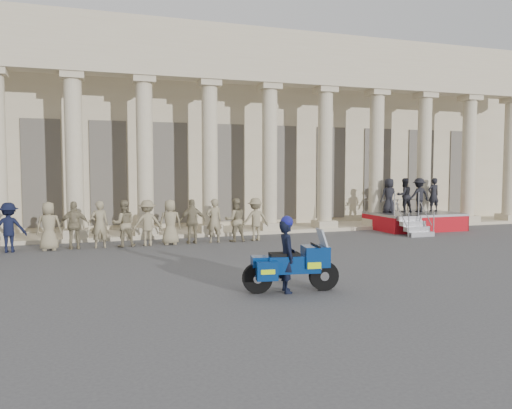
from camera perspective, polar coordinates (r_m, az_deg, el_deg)
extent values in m
plane|color=#48484A|center=(12.70, -2.60, -8.27)|extent=(90.00, 90.00, 0.00)
cube|color=#C1B190|center=(27.21, -11.44, 7.71)|extent=(40.00, 10.00, 9.00)
cube|color=#C1B190|center=(21.18, -9.18, -3.17)|extent=(40.00, 2.60, 0.15)
cube|color=#C1B190|center=(20.63, -9.02, 15.38)|extent=(35.80, 1.00, 1.00)
cube|color=#C1B190|center=(20.88, -9.06, 18.34)|extent=(35.80, 1.00, 1.20)
cube|color=#C1B190|center=(20.32, -27.23, -3.23)|extent=(0.90, 0.90, 0.30)
cube|color=#C1B190|center=(20.09, -19.87, -3.10)|extent=(0.90, 0.90, 0.30)
cylinder|color=#C1B190|center=(19.95, -20.07, 5.34)|extent=(0.64, 0.64, 5.60)
cube|color=#C1B190|center=(20.24, -20.27, 13.63)|extent=(0.85, 0.85, 0.24)
cube|color=#C1B190|center=(20.19, -12.46, -2.92)|extent=(0.90, 0.90, 0.30)
cylinder|color=#C1B190|center=(20.05, -12.59, 5.48)|extent=(0.64, 0.64, 5.60)
cube|color=#C1B190|center=(20.34, -12.72, 13.72)|extent=(0.85, 0.85, 0.24)
cube|color=#C1B190|center=(20.62, -5.26, -2.70)|extent=(0.90, 0.90, 0.30)
cylinder|color=#C1B190|center=(20.49, -5.31, 5.52)|extent=(0.64, 0.64, 5.60)
cube|color=#C1B190|center=(20.78, -5.36, 13.60)|extent=(0.85, 0.85, 0.24)
cube|color=#C1B190|center=(21.37, 1.55, -2.45)|extent=(0.90, 0.90, 0.30)
cylinder|color=#C1B190|center=(21.24, 1.56, 5.48)|extent=(0.64, 0.64, 5.60)
cube|color=#C1B190|center=(21.52, 1.58, 13.28)|extent=(0.85, 0.85, 0.24)
cube|color=#C1B190|center=(22.39, 7.81, -2.19)|extent=(0.90, 0.90, 0.30)
cylinder|color=#C1B190|center=(22.27, 7.89, 5.38)|extent=(0.64, 0.64, 5.60)
cube|color=#C1B190|center=(22.53, 7.96, 12.82)|extent=(0.85, 0.85, 0.24)
cube|color=#C1B190|center=(23.66, 13.47, -1.93)|extent=(0.90, 0.90, 0.30)
cylinder|color=#C1B190|center=(23.54, 13.58, 5.23)|extent=(0.64, 0.64, 5.60)
cube|color=#C1B190|center=(23.79, 13.70, 12.27)|extent=(0.85, 0.85, 0.24)
cube|color=#C1B190|center=(25.13, 18.50, -1.69)|extent=(0.90, 0.90, 0.30)
cylinder|color=#C1B190|center=(25.02, 18.65, 5.05)|extent=(0.64, 0.64, 5.60)
cube|color=#C1B190|center=(25.25, 18.80, 11.69)|extent=(0.85, 0.85, 0.24)
cube|color=#C1B190|center=(26.77, 22.95, -1.46)|extent=(0.90, 0.90, 0.30)
cylinder|color=#C1B190|center=(26.67, 23.12, 4.86)|extent=(0.64, 0.64, 5.60)
cube|color=#C1B190|center=(26.89, 23.29, 11.09)|extent=(0.85, 0.85, 0.24)
cube|color=#C1B190|center=(28.56, 26.86, -1.25)|extent=(0.90, 0.90, 0.30)
cylinder|color=#C1B190|center=(28.47, 27.04, 4.67)|extent=(0.64, 0.64, 5.60)
cube|color=#C1B190|center=(28.67, 27.23, 10.51)|extent=(0.85, 0.85, 0.24)
cube|color=black|center=(22.03, -23.28, 3.29)|extent=(1.30, 0.12, 4.20)
cube|color=black|center=(21.97, -16.50, 3.45)|extent=(1.30, 0.12, 4.20)
cube|color=black|center=(22.22, -9.77, 3.56)|extent=(1.30, 0.12, 4.20)
cube|color=black|center=(22.76, -3.28, 3.62)|extent=(1.30, 0.12, 4.20)
cube|color=black|center=(23.58, 2.84, 3.63)|extent=(1.30, 0.12, 4.20)
cube|color=black|center=(24.65, 8.49, 3.61)|extent=(1.30, 0.12, 4.20)
cube|color=black|center=(25.94, 13.62, 3.56)|extent=(1.30, 0.12, 4.20)
cube|color=black|center=(27.41, 18.23, 3.49)|extent=(1.30, 0.12, 4.20)
cube|color=black|center=(29.04, 22.35, 3.40)|extent=(1.30, 0.12, 4.20)
imported|color=black|center=(18.18, -26.40, -2.37)|extent=(1.05, 0.61, 1.63)
imported|color=gray|center=(18.05, -22.59, -2.30)|extent=(0.80, 0.52, 1.63)
imported|color=gray|center=(18.01, -20.02, -2.24)|extent=(0.96, 0.40, 1.63)
imported|color=gray|center=(18.01, -17.44, -2.19)|extent=(0.60, 0.39, 1.63)
imported|color=gray|center=(18.04, -14.87, -2.13)|extent=(0.79, 0.62, 1.63)
imported|color=gray|center=(18.11, -12.31, -2.06)|extent=(1.05, 0.61, 1.63)
imported|color=gray|center=(18.22, -9.77, -1.99)|extent=(0.80, 0.52, 1.63)
imported|color=gray|center=(18.36, -7.27, -1.92)|extent=(0.96, 0.40, 1.63)
imported|color=gray|center=(18.53, -4.82, -1.85)|extent=(0.60, 0.39, 1.63)
imported|color=gray|center=(18.74, -2.41, -1.77)|extent=(0.79, 0.62, 1.63)
imported|color=gray|center=(18.98, -0.06, -1.70)|extent=(1.05, 0.61, 1.63)
cube|color=gray|center=(23.72, 17.60, -0.99)|extent=(3.78, 2.70, 0.10)
cube|color=#A90D16|center=(22.70, 19.56, -2.22)|extent=(3.78, 0.04, 0.66)
cube|color=#A90D16|center=(22.70, 13.77, -2.10)|extent=(0.04, 2.70, 0.66)
cube|color=#A90D16|center=(24.90, 21.06, -1.72)|extent=(0.04, 2.70, 0.66)
cube|color=gray|center=(21.22, 18.34, -3.25)|extent=(1.10, 0.28, 0.19)
cube|color=gray|center=(21.42, 17.90, -2.66)|extent=(1.10, 0.28, 0.19)
cube|color=gray|center=(21.62, 17.47, -2.08)|extent=(1.10, 0.28, 0.19)
cube|color=gray|center=(21.83, 17.05, -1.51)|extent=(1.10, 0.28, 0.19)
cylinder|color=gray|center=(24.73, 15.85, 0.52)|extent=(3.78, 0.04, 0.04)
imported|color=black|center=(23.14, 14.95, 0.99)|extent=(0.76, 0.49, 1.55)
imported|color=black|center=(23.59, 16.57, 1.02)|extent=(0.75, 0.59, 1.55)
imported|color=black|center=(24.06, 18.13, 1.04)|extent=(1.00, 0.58, 1.55)
imported|color=black|center=(24.54, 19.63, 1.06)|extent=(0.57, 0.37, 1.55)
cylinder|color=black|center=(11.35, 7.76, -8.07)|extent=(0.68, 0.24, 0.66)
cylinder|color=black|center=(11.00, 0.16, -8.43)|extent=(0.68, 0.24, 0.66)
cube|color=navy|center=(11.11, 4.28, -6.79)|extent=(1.21, 0.59, 0.38)
cube|color=navy|center=(11.21, 6.79, -5.87)|extent=(0.63, 0.60, 0.45)
cube|color=silver|center=(11.25, 6.78, -7.03)|extent=(0.26, 0.33, 0.12)
cube|color=#B2BFCC|center=(11.21, 7.65, -4.10)|extent=(0.28, 0.49, 0.54)
cube|color=black|center=(11.02, 3.27, -5.80)|extent=(0.70, 0.44, 0.10)
cube|color=navy|center=(10.93, 0.42, -6.52)|extent=(0.40, 0.39, 0.22)
cube|color=navy|center=(10.67, 1.27, -7.61)|extent=(0.48, 0.29, 0.40)
cube|color=#C7F70D|center=(10.67, 1.27, -7.61)|extent=(0.33, 0.28, 0.10)
cube|color=navy|center=(11.29, 0.63, -6.96)|extent=(0.48, 0.29, 0.40)
cube|color=#C7F70D|center=(11.29, 0.63, -6.96)|extent=(0.33, 0.28, 0.10)
cylinder|color=silver|center=(11.29, 1.47, -8.26)|extent=(0.61, 0.19, 0.10)
cylinder|color=black|center=(11.17, 6.80, -4.64)|extent=(0.14, 0.70, 0.04)
imported|color=black|center=(11.04, 3.52, -5.90)|extent=(0.47, 0.64, 1.61)
sphere|color=navy|center=(10.93, 3.54, -2.01)|extent=(0.28, 0.28, 0.28)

